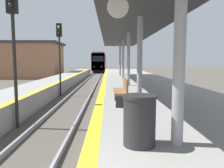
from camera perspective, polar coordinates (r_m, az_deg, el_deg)
train at (r=50.95m, az=-3.23°, el=5.70°), size 2.62×17.59×4.25m
signal_near at (r=8.58m, az=-24.42°, el=12.29°), size 0.36×0.31×4.98m
signal_mid at (r=15.60m, az=-13.57°, el=9.59°), size 0.36×0.31×4.98m
station_canopy at (r=13.72m, az=4.36°, el=13.37°), size 3.34×24.27×3.45m
trash_bin at (r=4.00m, az=7.17°, el=-9.35°), size 0.61×0.61×0.92m
bench at (r=7.72m, az=2.61°, el=-1.66°), size 0.44×1.58×0.92m
station_building at (r=35.26m, az=-24.48°, el=5.73°), size 14.27×6.79×5.15m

